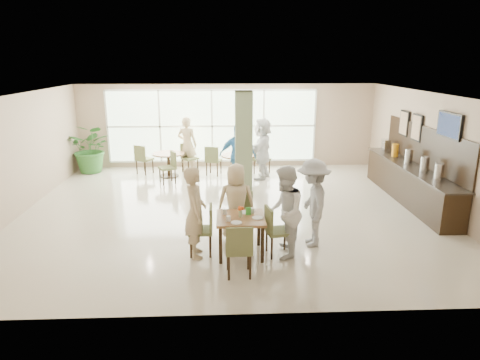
{
  "coord_description": "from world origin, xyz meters",
  "views": [
    {
      "loc": [
        -0.18,
        -9.95,
        3.58
      ],
      "look_at": [
        0.2,
        -1.2,
        1.1
      ],
      "focal_mm": 32.0,
      "sensor_mm": 36.0,
      "label": 1
    }
  ],
  "objects_px": {
    "potted_plant": "(91,148)",
    "adult_standing": "(187,145)",
    "buffet_counter": "(410,180)",
    "teen_far": "(236,202)",
    "adult_a": "(238,156)",
    "teen_right": "(284,212)",
    "round_table_right": "(238,160)",
    "adult_b": "(262,148)",
    "teen_left": "(195,212)",
    "teen_standing": "(313,203)",
    "main_table": "(241,222)",
    "round_table_left": "(168,159)"
  },
  "relations": [
    {
      "from": "teen_left",
      "to": "adult_standing",
      "type": "height_order",
      "value": "adult_standing"
    },
    {
      "from": "adult_a",
      "to": "teen_left",
      "type": "bearing_deg",
      "value": -88.35
    },
    {
      "from": "potted_plant",
      "to": "adult_a",
      "type": "bearing_deg",
      "value": -21.93
    },
    {
      "from": "potted_plant",
      "to": "teen_far",
      "type": "relative_size",
      "value": 1.01
    },
    {
      "from": "teen_far",
      "to": "adult_b",
      "type": "xyz_separation_m",
      "value": [
        0.96,
        4.6,
        0.15
      ]
    },
    {
      "from": "teen_far",
      "to": "adult_b",
      "type": "bearing_deg",
      "value": -100.82
    },
    {
      "from": "buffet_counter",
      "to": "teen_standing",
      "type": "height_order",
      "value": "buffet_counter"
    },
    {
      "from": "teen_far",
      "to": "teen_right",
      "type": "height_order",
      "value": "teen_right"
    },
    {
      "from": "round_table_right",
      "to": "teen_left",
      "type": "distance_m",
      "value": 5.5
    },
    {
      "from": "round_table_right",
      "to": "adult_b",
      "type": "height_order",
      "value": "adult_b"
    },
    {
      "from": "main_table",
      "to": "teen_right",
      "type": "relative_size",
      "value": 0.52
    },
    {
      "from": "teen_far",
      "to": "adult_standing",
      "type": "bearing_deg",
      "value": -74.66
    },
    {
      "from": "main_table",
      "to": "teen_right",
      "type": "height_order",
      "value": "teen_right"
    },
    {
      "from": "teen_right",
      "to": "adult_standing",
      "type": "distance_m",
      "value": 6.78
    },
    {
      "from": "potted_plant",
      "to": "adult_standing",
      "type": "bearing_deg",
      "value": -1.04
    },
    {
      "from": "teen_far",
      "to": "teen_standing",
      "type": "relative_size",
      "value": 0.9
    },
    {
      "from": "main_table",
      "to": "teen_right",
      "type": "xyz_separation_m",
      "value": [
        0.8,
        -0.11,
        0.22
      ]
    },
    {
      "from": "main_table",
      "to": "potted_plant",
      "type": "height_order",
      "value": "potted_plant"
    },
    {
      "from": "buffet_counter",
      "to": "adult_standing",
      "type": "xyz_separation_m",
      "value": [
        -6.0,
        3.29,
        0.35
      ]
    },
    {
      "from": "teen_far",
      "to": "buffet_counter",
      "type": "bearing_deg",
      "value": -153.25
    },
    {
      "from": "potted_plant",
      "to": "teen_right",
      "type": "bearing_deg",
      "value": -50.26
    },
    {
      "from": "adult_b",
      "to": "adult_standing",
      "type": "bearing_deg",
      "value": -90.66
    },
    {
      "from": "adult_a",
      "to": "teen_right",
      "type": "bearing_deg",
      "value": -67.79
    },
    {
      "from": "round_table_left",
      "to": "teen_left",
      "type": "bearing_deg",
      "value": -78.4
    },
    {
      "from": "potted_plant",
      "to": "teen_standing",
      "type": "xyz_separation_m",
      "value": [
        5.99,
        -5.97,
        0.08
      ]
    },
    {
      "from": "teen_far",
      "to": "adult_b",
      "type": "relative_size",
      "value": 0.84
    },
    {
      "from": "buffet_counter",
      "to": "potted_plant",
      "type": "height_order",
      "value": "buffet_counter"
    },
    {
      "from": "teen_standing",
      "to": "adult_b",
      "type": "distance_m",
      "value": 5.04
    },
    {
      "from": "round_table_right",
      "to": "adult_a",
      "type": "relative_size",
      "value": 0.59
    },
    {
      "from": "round_table_right",
      "to": "adult_b",
      "type": "xyz_separation_m",
      "value": [
        0.74,
        0.0,
        0.37
      ]
    },
    {
      "from": "potted_plant",
      "to": "teen_right",
      "type": "relative_size",
      "value": 0.91
    },
    {
      "from": "buffet_counter",
      "to": "teen_standing",
      "type": "distance_m",
      "value": 4.09
    },
    {
      "from": "buffet_counter",
      "to": "round_table_right",
      "type": "bearing_deg",
      "value": 151.36
    },
    {
      "from": "buffet_counter",
      "to": "adult_b",
      "type": "relative_size",
      "value": 2.5
    },
    {
      "from": "main_table",
      "to": "round_table_right",
      "type": "distance_m",
      "value": 5.38
    },
    {
      "from": "teen_far",
      "to": "teen_right",
      "type": "xyz_separation_m",
      "value": [
        0.86,
        -0.89,
        0.08
      ]
    },
    {
      "from": "main_table",
      "to": "round_table_right",
      "type": "relative_size",
      "value": 0.83
    },
    {
      "from": "teen_right",
      "to": "teen_standing",
      "type": "xyz_separation_m",
      "value": [
        0.62,
        0.48,
        0.01
      ]
    },
    {
      "from": "teen_left",
      "to": "teen_standing",
      "type": "distance_m",
      "value": 2.3
    },
    {
      "from": "round_table_right",
      "to": "teen_left",
      "type": "xyz_separation_m",
      "value": [
        -1.01,
        -5.4,
        0.29
      ]
    },
    {
      "from": "teen_right",
      "to": "adult_b",
      "type": "relative_size",
      "value": 0.93
    },
    {
      "from": "teen_right",
      "to": "adult_a",
      "type": "height_order",
      "value": "adult_a"
    },
    {
      "from": "teen_right",
      "to": "adult_standing",
      "type": "bearing_deg",
      "value": -150.2
    },
    {
      "from": "round_table_right",
      "to": "potted_plant",
      "type": "xyz_separation_m",
      "value": [
        -4.74,
        0.96,
        0.23
      ]
    },
    {
      "from": "teen_far",
      "to": "adult_a",
      "type": "relative_size",
      "value": 0.86
    },
    {
      "from": "round_table_right",
      "to": "buffet_counter",
      "type": "relative_size",
      "value": 0.23
    },
    {
      "from": "potted_plant",
      "to": "adult_standing",
      "type": "height_order",
      "value": "adult_standing"
    },
    {
      "from": "teen_left",
      "to": "adult_a",
      "type": "height_order",
      "value": "adult_a"
    },
    {
      "from": "teen_standing",
      "to": "adult_a",
      "type": "distance_m",
      "value": 4.29
    },
    {
      "from": "teen_right",
      "to": "adult_standing",
      "type": "xyz_separation_m",
      "value": [
        -2.26,
        6.4,
        0.04
      ]
    }
  ]
}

